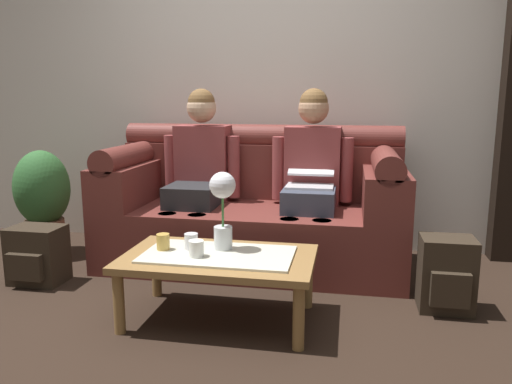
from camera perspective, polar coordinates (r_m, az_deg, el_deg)
The scene contains 13 objects.
ground_plane at distance 2.57m, azimuth -5.39°, elevation -16.07°, with size 14.00×14.00×0.00m, color black.
back_wall_patterned at distance 3.97m, azimuth 1.26°, elevation 14.97°, with size 6.00×0.12×2.90m, color silver.
couch at distance 3.52m, azimuth -0.24°, elevation -2.12°, with size 2.05×0.88×0.96m.
person_left at distance 3.56m, azimuth -6.56°, elevation 2.63°, with size 0.56×0.67×1.22m.
person_right at distance 3.41m, azimuth 6.33°, elevation 2.27°, with size 0.56×0.67×1.22m.
coffee_table at distance 2.62m, azimuth -4.32°, elevation -8.07°, with size 0.99×0.59×0.36m.
flower_vase at distance 2.62m, azimuth -3.83°, elevation -1.09°, with size 0.14×0.14×0.41m.
cup_near_left at distance 2.70m, azimuth -10.57°, elevation -5.62°, with size 0.07×0.07×0.08m, color gold.
cup_near_right at distance 2.68m, azimuth -7.42°, elevation -5.63°, with size 0.07×0.07×0.09m, color silver.
cup_far_center at distance 2.56m, azimuth -6.85°, elevation -6.43°, with size 0.08×0.08×0.08m, color white.
backpack_left at distance 3.45m, azimuth -23.76°, elevation -6.66°, with size 0.33×0.28×0.36m.
backpack_right at distance 2.96m, azimuth 20.95°, elevation -8.83°, with size 0.29×0.28×0.41m.
potted_plant at distance 4.02m, azimuth -23.22°, elevation -0.54°, with size 0.40×0.40×0.78m.
Camera 1 is at (0.65, -2.20, 1.16)m, focal length 34.97 mm.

